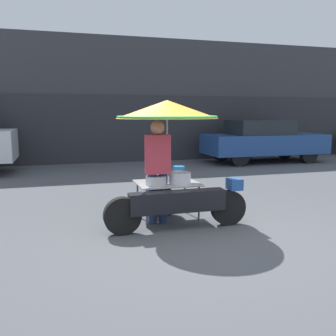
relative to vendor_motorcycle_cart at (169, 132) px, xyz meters
name	(u,v)px	position (x,y,z in m)	size (l,w,h in m)	color
ground_plane	(196,234)	(0.19, -0.76, -1.47)	(36.00, 36.00, 0.00)	#4C4F54
shopfront_building	(109,101)	(0.19, 8.63, 0.73)	(28.00, 2.06, 4.44)	#38383D
vendor_motorcycle_cart	(169,132)	(0.00, 0.00, 0.00)	(2.26, 1.66, 1.99)	black
vendor_person	(158,166)	(-0.21, -0.06, -0.54)	(0.38, 0.22, 1.66)	navy
parked_car	(263,140)	(5.38, 6.16, -0.68)	(4.36, 1.73, 1.52)	black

